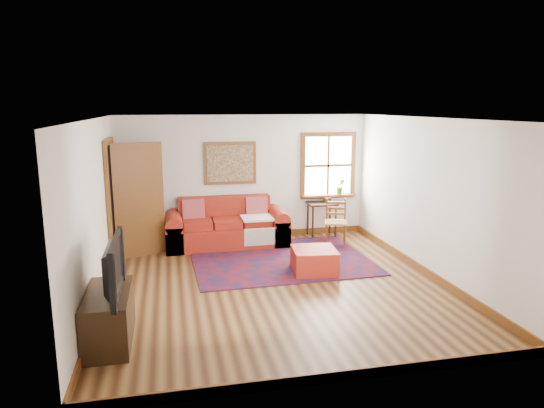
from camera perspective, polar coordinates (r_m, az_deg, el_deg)
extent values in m
plane|color=#3D2210|center=(7.50, 0.21, -9.42)|extent=(5.50, 5.50, 0.00)
cube|color=silver|center=(9.81, -3.22, 3.14)|extent=(5.00, 0.04, 2.50)
cube|color=silver|center=(4.59, 7.62, -6.79)|extent=(5.00, 0.04, 2.50)
cube|color=silver|center=(7.06, -20.02, -0.87)|extent=(0.04, 5.50, 2.50)
cube|color=silver|center=(8.05, 17.88, 0.73)|extent=(0.04, 5.50, 2.50)
cube|color=white|center=(7.00, 0.22, 10.05)|extent=(5.00, 5.50, 0.04)
cube|color=brown|center=(10.04, -3.13, -3.61)|extent=(5.00, 0.03, 0.12)
cube|color=brown|center=(7.39, -19.26, -9.91)|extent=(0.03, 5.50, 0.12)
cube|color=brown|center=(8.34, 17.28, -7.33)|extent=(0.03, 5.50, 0.12)
cube|color=white|center=(10.19, 6.59, 4.53)|extent=(1.00, 0.02, 1.20)
cube|color=brown|center=(10.11, 6.70, 8.14)|extent=(1.18, 0.06, 0.09)
cube|color=brown|center=(10.27, 6.53, 0.94)|extent=(1.18, 0.06, 0.09)
cube|color=brown|center=(10.01, 3.65, 4.46)|extent=(0.09, 0.06, 1.20)
cube|color=brown|center=(10.36, 9.48, 4.56)|extent=(0.09, 0.06, 1.20)
cube|color=brown|center=(10.17, 6.61, 4.52)|extent=(1.00, 0.04, 0.05)
cube|color=brown|center=(10.20, 6.66, 1.01)|extent=(1.15, 0.20, 0.04)
imported|color=#3D6E26|center=(10.23, 8.05, 2.06)|extent=(0.18, 0.15, 0.33)
cube|color=black|center=(8.66, -18.47, -0.09)|extent=(0.02, 0.90, 2.05)
cube|color=brown|center=(8.17, -18.62, -0.77)|extent=(0.06, 0.09, 2.05)
cube|color=brown|center=(9.14, -17.96, 0.53)|extent=(0.06, 0.09, 2.05)
cube|color=brown|center=(8.52, -18.73, 6.99)|extent=(0.06, 1.08, 0.09)
cube|color=brown|center=(8.91, -15.38, 0.41)|extent=(0.86, 0.35, 2.05)
cube|color=silver|center=(8.89, -15.41, 1.06)|extent=(0.56, 0.22, 1.33)
cube|color=brown|center=(9.71, -4.97, 4.81)|extent=(1.05, 0.04, 0.85)
cube|color=tan|center=(9.68, -4.95, 4.79)|extent=(0.92, 0.03, 0.72)
cube|color=#5E0D16|center=(8.62, 0.97, -6.52)|extent=(3.11, 2.52, 0.02)
cube|color=maroon|center=(9.47, -5.32, -3.68)|extent=(2.33, 0.96, 0.41)
cube|color=maroon|center=(9.70, -5.62, -0.54)|extent=(1.81, 0.26, 0.51)
cube|color=maroon|center=(9.40, -11.42, -3.66)|extent=(0.32, 0.96, 0.51)
cube|color=maroon|center=(9.62, 0.63, -3.07)|extent=(0.32, 0.96, 0.51)
cube|color=#CD551D|center=(9.48, -9.22, -0.73)|extent=(0.43, 0.21, 0.44)
cube|color=#CD551D|center=(9.62, -1.84, -0.41)|extent=(0.43, 0.21, 0.44)
cube|color=silver|center=(9.29, -1.78, -1.65)|extent=(0.59, 0.53, 0.04)
cube|color=maroon|center=(7.98, 4.99, -6.66)|extent=(0.76, 0.76, 0.40)
cube|color=black|center=(10.06, 5.89, 0.05)|extent=(0.59, 0.44, 0.04)
cylinder|color=black|center=(9.90, 4.82, -2.22)|extent=(0.04, 0.04, 0.67)
cylinder|color=black|center=(10.05, 7.50, -2.07)|extent=(0.04, 0.04, 0.67)
cylinder|color=black|center=(10.23, 4.24, -1.75)|extent=(0.04, 0.04, 0.67)
cylinder|color=black|center=(10.38, 6.83, -1.61)|extent=(0.04, 0.04, 0.67)
cube|color=tan|center=(9.51, 7.52, -2.16)|extent=(0.52, 0.51, 0.04)
cylinder|color=brown|center=(9.40, 6.41, -3.75)|extent=(0.04, 0.04, 0.43)
cylinder|color=brown|center=(9.41, 8.58, -3.80)|extent=(0.04, 0.04, 0.43)
cylinder|color=brown|center=(9.67, 6.45, -1.90)|extent=(0.04, 0.04, 0.89)
cylinder|color=brown|center=(9.68, 8.56, -1.95)|extent=(0.04, 0.04, 0.89)
cube|color=brown|center=(9.62, 7.54, -0.50)|extent=(0.35, 0.14, 0.27)
cube|color=black|center=(6.00, -18.63, -12.51)|extent=(0.49, 1.10, 0.60)
imported|color=black|center=(5.69, -18.93, -7.07)|extent=(0.15, 1.13, 0.65)
cylinder|color=silver|center=(6.27, -17.96, -7.56)|extent=(0.12, 0.12, 0.18)
cylinder|color=#FFA53F|center=(6.28, -17.94, -7.82)|extent=(0.07, 0.07, 0.12)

